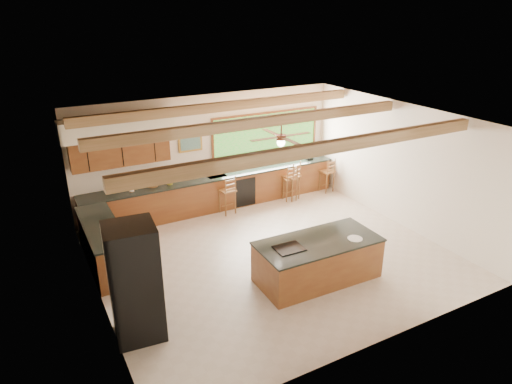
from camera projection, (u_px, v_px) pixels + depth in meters
ground at (271, 255)px, 10.00m from camera, size 7.20×7.20×0.00m
room_shell at (250, 152)px, 9.61m from camera, size 7.27×6.54×3.02m
counter_run at (193, 202)px, 11.51m from camera, size 7.12×3.10×1.27m
island at (317, 260)px, 8.99m from camera, size 2.46×1.20×0.87m
refrigerator at (135, 282)px, 7.23m from camera, size 0.85×0.83×2.00m
bar_stool_a at (228, 192)px, 11.75m from camera, size 0.43×0.43×1.06m
bar_stool_b at (291, 179)px, 12.60m from camera, size 0.42×0.42×1.05m
bar_stool_c at (293, 178)px, 12.61m from camera, size 0.51×0.51×1.12m
bar_stool_d at (328, 172)px, 13.17m from camera, size 0.42×0.42×1.02m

